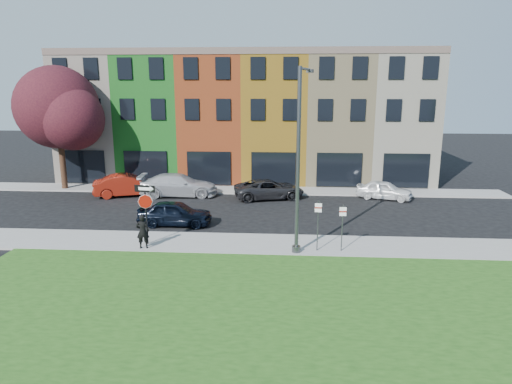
# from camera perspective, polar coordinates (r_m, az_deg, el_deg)

# --- Properties ---
(ground) EXTENTS (120.00, 120.00, 0.00)m
(ground) POSITION_cam_1_polar(r_m,az_deg,el_deg) (19.97, 0.68, -9.63)
(ground) COLOR black
(ground) RESTS_ON ground
(sidewalk_near) EXTENTS (40.00, 3.00, 0.12)m
(sidewalk_near) POSITION_cam_1_polar(r_m,az_deg,el_deg) (22.74, 6.19, -6.65)
(sidewalk_near) COLOR gray
(sidewalk_near) RESTS_ON ground
(sidewalk_far) EXTENTS (40.00, 2.40, 0.12)m
(sidewalk_far) POSITION_cam_1_polar(r_m,az_deg,el_deg) (34.50, -2.88, 0.26)
(sidewalk_far) COLOR gray
(sidewalk_far) RESTS_ON ground
(rowhouse_block) EXTENTS (30.00, 10.12, 10.00)m
(rowhouse_block) POSITION_cam_1_polar(r_m,az_deg,el_deg) (39.83, -1.18, 9.17)
(rowhouse_block) COLOR beige
(rowhouse_block) RESTS_ON ground
(stop_sign) EXTENTS (1.04, 0.19, 2.96)m
(stop_sign) POSITION_cam_1_polar(r_m,az_deg,el_deg) (22.69, -13.66, -1.28)
(stop_sign) COLOR black
(stop_sign) RESTS_ON sidewalk_near
(man) EXTENTS (0.73, 0.59, 1.67)m
(man) POSITION_cam_1_polar(r_m,az_deg,el_deg) (22.49, -13.98, -4.80)
(man) COLOR black
(man) RESTS_ON sidewalk_near
(sedan_near) EXTENTS (1.72, 4.17, 1.41)m
(sedan_near) POSITION_cam_1_polar(r_m,az_deg,el_deg) (26.23, -10.09, -2.61)
(sedan_near) COLOR black
(sedan_near) RESTS_ON ground
(parked_car_red) EXTENTS (4.58, 5.80, 1.58)m
(parked_car_red) POSITION_cam_1_polar(r_m,az_deg,el_deg) (33.94, -15.69, 0.83)
(parked_car_red) COLOR maroon
(parked_car_red) RESTS_ON ground
(parked_car_silver) EXTENTS (3.24, 5.92, 1.60)m
(parked_car_silver) POSITION_cam_1_polar(r_m,az_deg,el_deg) (33.14, -9.66, 0.87)
(parked_car_silver) COLOR #A9A9AE
(parked_car_silver) RESTS_ON ground
(parked_car_dark) EXTENTS (4.65, 5.97, 1.35)m
(parked_car_dark) POSITION_cam_1_polar(r_m,az_deg,el_deg) (31.93, 1.66, 0.36)
(parked_car_dark) COLOR black
(parked_car_dark) RESTS_ON ground
(parked_car_white) EXTENTS (3.89, 4.74, 1.29)m
(parked_car_white) POSITION_cam_1_polar(r_m,az_deg,el_deg) (33.06, 15.74, 0.25)
(parked_car_white) COLOR white
(parked_car_white) RESTS_ON ground
(street_lamp) EXTENTS (0.91, 2.53, 8.44)m
(street_lamp) POSITION_cam_1_polar(r_m,az_deg,el_deg) (20.77, 5.40, 3.78)
(street_lamp) COLOR #46484B
(street_lamp) RESTS_ON sidewalk_near
(parking_sign_a) EXTENTS (0.32, 0.09, 2.44)m
(parking_sign_a) POSITION_cam_1_polar(r_m,az_deg,el_deg) (21.52, 7.74, -3.48)
(parking_sign_a) COLOR #46484B
(parking_sign_a) RESTS_ON sidewalk_near
(parking_sign_b) EXTENTS (0.32, 0.09, 2.24)m
(parking_sign_b) POSITION_cam_1_polar(r_m,az_deg,el_deg) (21.67, 10.75, -3.77)
(parking_sign_b) COLOR #46484B
(parking_sign_b) RESTS_ON sidewalk_near
(tree_purple) EXTENTS (7.24, 6.33, 9.09)m
(tree_purple) POSITION_cam_1_polar(r_m,az_deg,el_deg) (37.04, -23.36, 9.45)
(tree_purple) COLOR black
(tree_purple) RESTS_ON sidewalk_far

